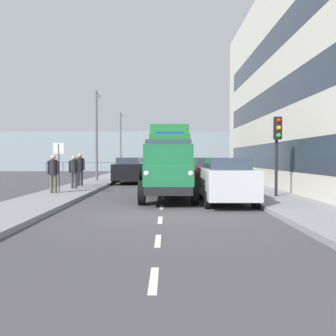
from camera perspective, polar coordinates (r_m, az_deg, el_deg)
ground_plane at (r=20.85m, az=-0.69°, el=-3.03°), size 80.00×80.00×0.00m
sidewalk_left at (r=21.28m, az=11.59°, el=-2.76°), size 2.41×41.57×0.15m
sidewalk_right at (r=21.36m, az=-12.91°, el=-2.75°), size 2.41×41.57×0.15m
road_centreline_markings at (r=20.01m, az=-0.71°, el=-3.21°), size 0.12×36.63×0.01m
sea_horizon at (r=44.57m, az=-0.41°, el=2.72°), size 80.00×0.80×5.00m
seawall_railing at (r=40.97m, az=-0.43°, el=0.59°), size 28.08×0.08×1.20m
truck_vintage_green at (r=13.99m, az=0.03°, el=-0.52°), size 2.17×5.64×2.43m
lorry_cargo_green at (r=24.24m, az=0.22°, el=2.55°), size 2.58×8.20×3.87m
car_silver_kerbside_near at (r=13.28m, az=9.27°, el=-1.89°), size 1.81×4.37×1.72m
car_maroon_kerbside_1 at (r=18.40m, az=6.63°, el=-0.87°), size 1.91×4.27×1.72m
car_black_oppositeside_0 at (r=23.44m, az=-6.42°, el=-0.32°), size 1.84×4.04×1.72m
car_white_oppositeside_1 at (r=29.16m, az=-5.19°, el=0.09°), size 1.84×4.53×1.72m
pedestrian_by_lamp at (r=16.32m, az=-18.18°, el=-0.37°), size 0.53×0.34×1.71m
pedestrian_strolling at (r=18.41m, az=-15.08°, el=-0.18°), size 0.53×0.34×1.67m
pedestrian_near_railing at (r=20.00m, az=-14.15°, el=0.21°), size 0.53×0.34×1.80m
traffic_light_near at (r=14.75m, az=17.38°, el=4.55°), size 0.28×0.41×3.20m
lamp_post_promenade at (r=24.78m, az=-11.50°, el=6.56°), size 0.32×1.14×6.14m
lamp_post_far at (r=36.41m, az=-7.69°, el=5.09°), size 0.32×1.14×6.22m
street_sign at (r=16.74m, az=-17.37°, el=1.50°), size 0.50×0.07×2.25m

